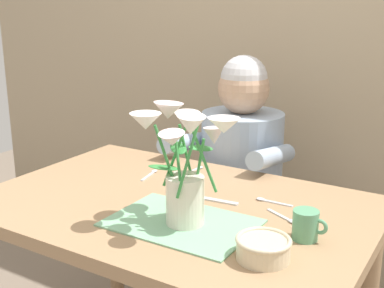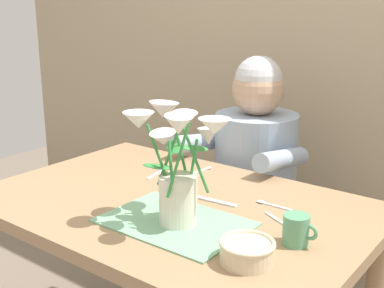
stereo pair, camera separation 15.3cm
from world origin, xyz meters
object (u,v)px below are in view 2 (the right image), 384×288
Objects in this scene: flower_vase at (177,161)px; ceramic_bowl at (247,251)px; seated_person at (254,192)px; tea_cup at (297,230)px; dinner_knife at (209,200)px.

flower_vase is 2.48× the size of ceramic_bowl.
seated_person is 12.20× the size of tea_cup.
seated_person is 0.59m from dinner_knife.
seated_person is 0.94m from ceramic_bowl.
flower_vase is at bearing 165.65° from ceramic_bowl.
tea_cup is at bearing -53.06° from seated_person.
tea_cup reaches higher than dinner_knife.
flower_vase is 3.62× the size of tea_cup.
seated_person reaches higher than dinner_knife.
tea_cup is (0.35, -0.11, 0.04)m from dinner_knife.
ceramic_bowl is at bearing -108.49° from tea_cup.
flower_vase is 0.31m from ceramic_bowl.
ceramic_bowl is (0.27, -0.07, -0.16)m from flower_vase.
ceramic_bowl is 0.39m from dinner_knife.
tea_cup is at bearing 71.51° from ceramic_bowl.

